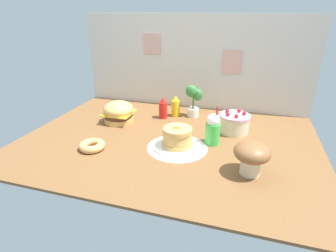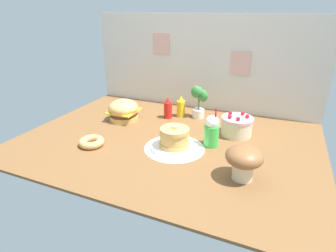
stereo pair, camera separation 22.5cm
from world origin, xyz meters
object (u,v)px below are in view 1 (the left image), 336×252
cream_soda_cup (213,129)px  donut_pink_glaze (92,145)px  ketchup_bottle (163,108)px  mustard_bottle (176,107)px  layer_cake (234,123)px  potted_plant (193,100)px  mushroom_stool (252,155)px  burger (119,112)px  pancake_stack (177,139)px

cream_soda_cup → donut_pink_glaze: (-0.87, -0.37, -0.09)m
ketchup_bottle → mustard_bottle: size_ratio=1.00×
ketchup_bottle → donut_pink_glaze: (-0.32, -0.78, -0.07)m
layer_cake → potted_plant: size_ratio=0.82×
cream_soda_cup → mushroom_stool: 0.48m
donut_pink_glaze → ketchup_bottle: bearing=67.8°
mustard_bottle → donut_pink_glaze: size_ratio=1.08×
burger → mushroom_stool: size_ratio=1.21×
cream_soda_cup → donut_pink_glaze: 0.95m
ketchup_bottle → donut_pink_glaze: 0.85m
pancake_stack → cream_soda_cup: cream_soda_cup is taller
burger → layer_cake: (1.06, 0.08, -0.01)m
potted_plant → pancake_stack: bearing=-87.7°
donut_pink_glaze → mushroom_stool: bearing=0.1°
mushroom_stool → ketchup_bottle: bearing=137.3°
pancake_stack → potted_plant: (-0.03, 0.70, 0.10)m
burger → ketchup_bottle: (0.37, 0.22, 0.00)m
pancake_stack → mushroom_stool: size_ratio=1.55×
burger → mushroom_stool: 1.34m
ketchup_bottle → donut_pink_glaze: size_ratio=1.08×
cream_soda_cup → mushroom_stool: bearing=-50.7°
mustard_bottle → mushroom_stool: (0.75, -0.87, 0.04)m
mushroom_stool → donut_pink_glaze: bearing=-179.9°
cream_soda_cup → donut_pink_glaze: cream_soda_cup is taller
pancake_stack → ketchup_bottle: (-0.30, 0.57, 0.02)m
layer_cake → mustard_bottle: size_ratio=1.25×
burger → mustard_bottle: mustard_bottle is taller
layer_cake → cream_soda_cup: cream_soda_cup is taller
burger → mustard_bottle: bearing=33.0°
pancake_stack → donut_pink_glaze: 0.66m
mustard_bottle → cream_soda_cup: (0.44, -0.50, 0.03)m
pancake_stack → donut_pink_glaze: pancake_stack is taller
pancake_stack → potted_plant: 0.71m
ketchup_bottle → potted_plant: bearing=25.7°
layer_cake → mustard_bottle: mustard_bottle is taller
ketchup_bottle → mushroom_stool: 1.15m
ketchup_bottle → mushroom_stool: size_ratio=0.91×
pancake_stack → layer_cake: bearing=47.8°
layer_cake → cream_soda_cup: size_ratio=0.83×
ketchup_bottle → mustard_bottle: (0.10, 0.09, 0.00)m
ketchup_bottle → pancake_stack: bearing=-62.2°
pancake_stack → mustard_bottle: 0.69m
mustard_bottle → pancake_stack: bearing=-73.3°
ketchup_bottle → mustard_bottle: same height
layer_cake → ketchup_bottle: size_ratio=1.25×
mustard_bottle → cream_soda_cup: size_ratio=0.67×
burger → donut_pink_glaze: burger is taller
cream_soda_cup → mustard_bottle: bearing=131.4°
burger → cream_soda_cup: cream_soda_cup is taller
layer_cake → mushroom_stool: size_ratio=1.13×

